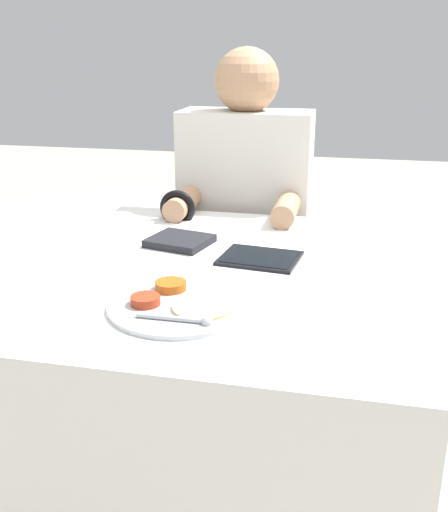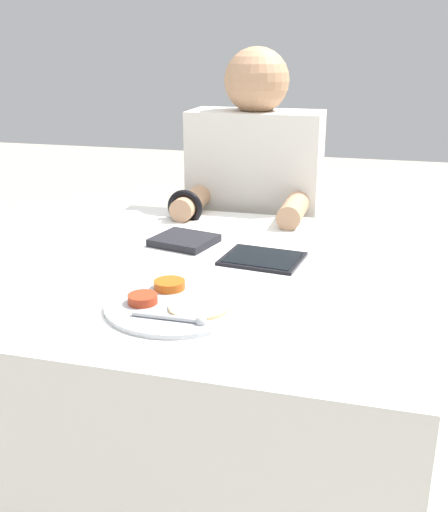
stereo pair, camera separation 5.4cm
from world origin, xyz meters
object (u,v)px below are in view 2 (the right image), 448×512
(tablet_device, at_px, (263,259))
(person_diner, at_px, (253,252))
(red_notebook, at_px, (184,241))
(thali_tray, at_px, (176,303))

(tablet_device, relative_size, person_diner, 0.16)
(red_notebook, height_order, tablet_device, red_notebook)
(thali_tray, xyz_separation_m, tablet_device, (0.11, 0.32, -0.00))
(thali_tray, bearing_deg, person_diner, 91.88)
(tablet_device, bearing_deg, thali_tray, -109.57)
(tablet_device, distance_m, person_diner, 0.60)
(red_notebook, height_order, person_diner, person_diner)
(thali_tray, relative_size, person_diner, 0.23)
(red_notebook, bearing_deg, person_diner, 80.10)
(person_diner, bearing_deg, red_notebook, -99.90)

